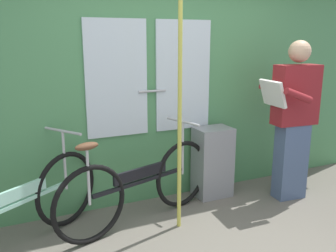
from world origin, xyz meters
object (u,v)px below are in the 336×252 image
(bicycle_near_door, at_px, (140,185))
(bicycle_leaning_behind, at_px, (16,208))
(passenger_reading_newspaper, at_px, (293,118))
(trash_bin_by_wall, at_px, (213,162))
(handrail_pole, at_px, (180,106))

(bicycle_near_door, relative_size, bicycle_leaning_behind, 1.15)
(bicycle_leaning_behind, distance_m, passenger_reading_newspaper, 2.71)
(bicycle_near_door, relative_size, trash_bin_by_wall, 2.21)
(bicycle_leaning_behind, height_order, passenger_reading_newspaper, passenger_reading_newspaper)
(bicycle_near_door, relative_size, passenger_reading_newspaper, 1.01)
(bicycle_leaning_behind, xyz_separation_m, handrail_pole, (1.33, -0.18, 0.74))
(bicycle_near_door, distance_m, trash_bin_by_wall, 0.95)
(bicycle_near_door, bearing_deg, trash_bin_by_wall, -1.64)
(passenger_reading_newspaper, bearing_deg, trash_bin_by_wall, -23.59)
(bicycle_near_door, distance_m, passenger_reading_newspaper, 1.70)
(bicycle_near_door, distance_m, handrail_pole, 0.82)
(bicycle_near_door, height_order, passenger_reading_newspaper, passenger_reading_newspaper)
(bicycle_near_door, xyz_separation_m, trash_bin_by_wall, (0.91, 0.25, 0.01))
(passenger_reading_newspaper, height_order, handrail_pole, handrail_pole)
(bicycle_near_door, height_order, handrail_pole, handrail_pole)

